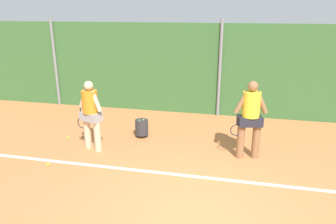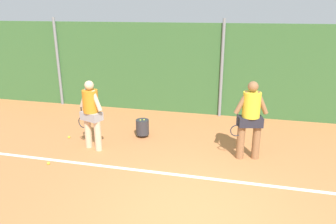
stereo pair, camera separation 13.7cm
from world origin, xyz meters
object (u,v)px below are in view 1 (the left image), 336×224
ball_hopper (142,127)px  tennis_ball_6 (68,138)px  tennis_ball_1 (48,164)px  player_foreground_near (91,112)px  tennis_ball_3 (96,112)px  player_midcourt (250,116)px

ball_hopper → tennis_ball_6: ball_hopper is taller
tennis_ball_1 → player_foreground_near: bearing=59.8°
tennis_ball_3 → player_foreground_near: bearing=-66.3°
player_midcourt → ball_hopper: player_midcourt is taller
player_midcourt → tennis_ball_3: 5.65m
tennis_ball_1 → tennis_ball_6: 1.56m
player_foreground_near → player_midcourt: size_ratio=0.94×
ball_hopper → tennis_ball_1: size_ratio=7.78×
player_foreground_near → ball_hopper: (0.98, 1.03, -0.70)m
player_foreground_near → tennis_ball_1: player_foreground_near is taller
player_foreground_near → ball_hopper: size_ratio=3.46×
tennis_ball_1 → ball_hopper: bearing=52.6°
tennis_ball_3 → tennis_ball_6: bearing=-84.3°
player_foreground_near → tennis_ball_6: bearing=-5.2°
tennis_ball_1 → tennis_ball_3: (-0.58, 3.79, 0.00)m
ball_hopper → player_foreground_near: bearing=-133.5°
player_foreground_near → tennis_ball_3: player_foreground_near is taller
player_midcourt → tennis_ball_6: 4.91m
player_foreground_near → tennis_ball_6: 1.44m
player_foreground_near → tennis_ball_1: bearing=79.6°
tennis_ball_1 → tennis_ball_6: (-0.35, 1.52, 0.00)m
player_midcourt → tennis_ball_3: size_ratio=28.52×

